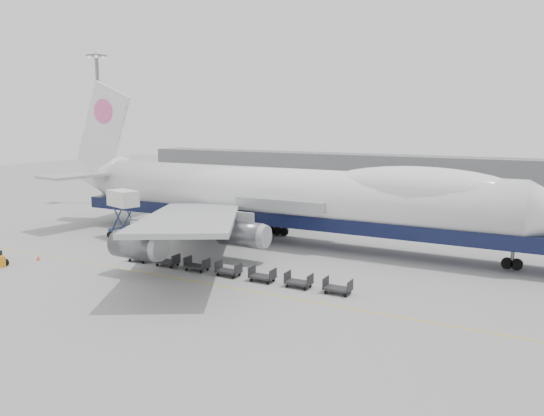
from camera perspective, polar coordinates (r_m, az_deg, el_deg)
The scene contains 14 objects.
ground at distance 53.79m, azimuth -4.41°, elevation -6.21°, with size 260.00×260.00×0.00m, color gray.
apron_line at distance 49.05m, azimuth -8.22°, elevation -7.83°, with size 60.00×0.15×0.01m, color gold.
hangar at distance 120.26m, azimuth 9.67°, elevation 4.06°, with size 110.00×8.00×7.00m, color slate.
floodlight_mast at distance 97.31m, azimuth -18.05°, elevation 8.85°, with size 2.40×2.40×25.43m.
airliner at distance 62.58m, azimuth 1.95°, elevation 1.29°, with size 67.00×55.30×19.98m.
catering_truck at distance 67.86m, azimuth -15.68°, elevation -0.30°, with size 4.84×3.94×5.97m.
traffic_cone at distance 60.78m, azimuth -23.84°, elevation -4.93°, with size 0.35×0.35×0.51m.
dolly_0 at distance 56.73m, azimuth -14.05°, elevation -5.09°, with size 2.30×1.35×1.30m.
dolly_1 at distance 54.40m, azimuth -11.19°, elevation -5.60°, with size 2.30×1.35×1.30m.
dolly_2 at distance 52.23m, azimuth -8.08°, elevation -6.15°, with size 2.30×1.35×1.30m.
dolly_3 at distance 50.23m, azimuth -4.70°, elevation -6.72°, with size 2.30×1.35×1.30m.
dolly_4 at distance 48.42m, azimuth -1.04°, elevation -7.31°, with size 2.30×1.35×1.30m.
dolly_5 at distance 46.83m, azimuth 2.89°, elevation -7.91°, with size 2.30×1.35×1.30m.
dolly_6 at distance 45.47m, azimuth 7.08°, elevation -8.50°, with size 2.30×1.35×1.30m.
Camera 1 is at (28.03, -43.56, 14.48)m, focal length 35.00 mm.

